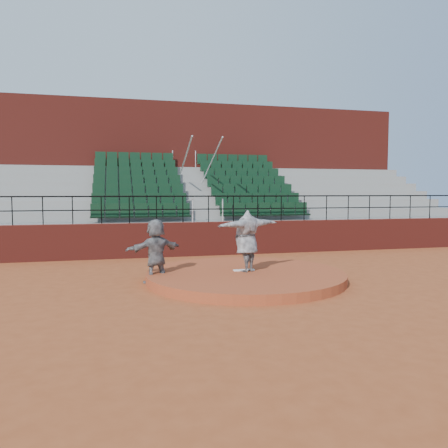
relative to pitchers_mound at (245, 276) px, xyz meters
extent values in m
plane|color=#954521|center=(0.00, 0.00, -0.12)|extent=(90.00, 90.00, 0.00)
cylinder|color=#9D4223|center=(0.00, 0.00, 0.00)|extent=(5.50, 5.50, 0.25)
cube|color=white|center=(0.00, 0.15, 0.14)|extent=(0.60, 0.15, 0.03)
cube|color=maroon|center=(0.00, 5.00, 0.53)|extent=(24.00, 0.30, 1.30)
cylinder|color=black|center=(0.00, 5.00, 2.17)|extent=(24.00, 0.05, 0.05)
cylinder|color=black|center=(0.00, 5.00, 1.68)|extent=(24.00, 0.04, 0.04)
cylinder|color=black|center=(-7.00, 5.00, 1.67)|extent=(0.04, 0.04, 1.00)
cylinder|color=black|center=(-6.00, 5.00, 1.67)|extent=(0.04, 0.04, 1.00)
cylinder|color=black|center=(-5.00, 5.00, 1.67)|extent=(0.04, 0.04, 1.00)
cylinder|color=black|center=(-4.00, 5.00, 1.67)|extent=(0.04, 0.04, 1.00)
cylinder|color=black|center=(-3.00, 5.00, 1.67)|extent=(0.04, 0.04, 1.00)
cylinder|color=black|center=(-2.00, 5.00, 1.67)|extent=(0.04, 0.04, 1.00)
cylinder|color=black|center=(-1.00, 5.00, 1.67)|extent=(0.04, 0.04, 1.00)
cylinder|color=black|center=(0.00, 5.00, 1.67)|extent=(0.04, 0.04, 1.00)
cylinder|color=black|center=(1.00, 5.00, 1.67)|extent=(0.04, 0.04, 1.00)
cylinder|color=black|center=(2.00, 5.00, 1.67)|extent=(0.04, 0.04, 1.00)
cylinder|color=black|center=(3.00, 5.00, 1.67)|extent=(0.04, 0.04, 1.00)
cylinder|color=black|center=(4.00, 5.00, 1.67)|extent=(0.04, 0.04, 1.00)
cylinder|color=black|center=(5.00, 5.00, 1.67)|extent=(0.04, 0.04, 1.00)
cylinder|color=black|center=(6.00, 5.00, 1.67)|extent=(0.04, 0.04, 1.00)
cylinder|color=black|center=(7.00, 5.00, 1.67)|extent=(0.04, 0.04, 1.00)
cylinder|color=black|center=(8.00, 5.00, 1.67)|extent=(0.04, 0.04, 1.00)
cylinder|color=black|center=(9.00, 5.00, 1.67)|extent=(0.04, 0.04, 1.00)
cylinder|color=black|center=(10.00, 5.00, 1.67)|extent=(0.04, 0.04, 1.00)
cube|color=gray|center=(0.00, 5.58, 0.53)|extent=(24.00, 0.85, 1.30)
cube|color=black|center=(-2.53, 5.59, 1.54)|extent=(3.85, 0.48, 0.72)
cube|color=black|center=(2.53, 5.59, 1.54)|extent=(3.85, 0.48, 0.72)
cube|color=gray|center=(0.00, 6.43, 0.73)|extent=(24.00, 0.85, 1.70)
cube|color=black|center=(-2.53, 6.44, 1.94)|extent=(3.85, 0.48, 0.72)
cube|color=black|center=(2.53, 6.44, 1.94)|extent=(3.85, 0.48, 0.72)
cube|color=gray|center=(0.00, 7.28, 0.93)|extent=(24.00, 0.85, 2.10)
cube|color=black|center=(-2.53, 7.29, 2.33)|extent=(3.85, 0.48, 0.72)
cube|color=black|center=(2.53, 7.29, 2.33)|extent=(3.85, 0.48, 0.72)
cube|color=gray|center=(0.00, 8.12, 1.12)|extent=(24.00, 0.85, 2.50)
cube|color=black|center=(-2.53, 8.13, 2.73)|extent=(3.85, 0.48, 0.72)
cube|color=black|center=(2.53, 8.13, 2.73)|extent=(3.85, 0.48, 0.72)
cube|color=gray|center=(0.00, 8.97, 1.33)|extent=(24.00, 0.85, 2.90)
cube|color=black|center=(-2.53, 8.98, 3.14)|extent=(3.85, 0.48, 0.72)
cube|color=black|center=(2.53, 8.98, 3.14)|extent=(3.85, 0.48, 0.72)
cube|color=gray|center=(0.00, 9.82, 1.52)|extent=(24.00, 0.85, 3.30)
cube|color=black|center=(-2.53, 9.83, 3.53)|extent=(3.85, 0.48, 0.72)
cube|color=black|center=(2.53, 9.83, 3.53)|extent=(3.85, 0.48, 0.72)
cube|color=gray|center=(0.00, 10.68, 1.73)|extent=(24.00, 0.85, 3.70)
cube|color=black|center=(-2.53, 10.69, 3.94)|extent=(3.85, 0.48, 0.72)
cube|color=black|center=(2.53, 10.69, 3.94)|extent=(3.85, 0.48, 0.72)
cylinder|color=silver|center=(-0.60, 8.12, 3.28)|extent=(0.06, 5.97, 2.46)
cylinder|color=silver|center=(0.60, 8.12, 3.28)|extent=(0.06, 5.97, 2.46)
cube|color=maroon|center=(0.00, 12.60, 3.43)|extent=(24.00, 3.00, 7.10)
imported|color=black|center=(0.03, 0.00, 0.98)|extent=(2.15, 1.39, 1.71)
imported|color=black|center=(-2.45, 0.32, 0.75)|extent=(1.69, 1.11, 1.75)
camera|label=1|loc=(-3.47, -11.53, 2.35)|focal=35.00mm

